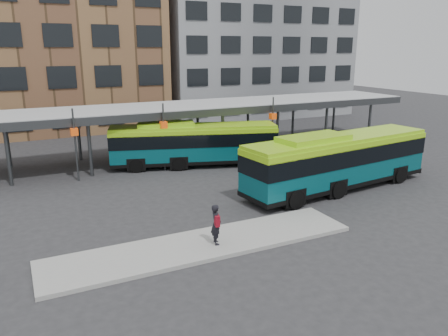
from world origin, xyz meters
The scene contains 9 objects.
ground centered at (0.00, 0.00, 0.00)m, with size 120.00×120.00×0.00m, color #28282B.
boarding_island centered at (-5.50, -3.00, 0.09)m, with size 14.00×3.00×0.18m, color gray.
canopy centered at (-0.06, 12.87, 3.91)m, with size 40.00×6.53×4.80m.
building_brick centered at (-10.00, 32.00, 11.00)m, with size 26.00×14.00×22.00m, color brown.
building_grey centered at (16.00, 32.00, 10.00)m, with size 24.00×14.00×20.00m, color slate.
bus_front centered at (5.21, 0.90, 1.88)m, with size 13.33×4.21×3.61m.
bus_rear centered at (-0.69, 9.94, 1.74)m, with size 12.33×5.97×3.34m.
pedestrian centered at (-5.02, -3.32, 1.10)m, with size 0.55×0.73×1.82m.
bike_rack centered at (13.17, 12.07, 0.48)m, with size 6.56×1.47×1.07m.
Camera 1 is at (-12.46, -19.35, 8.54)m, focal length 35.00 mm.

